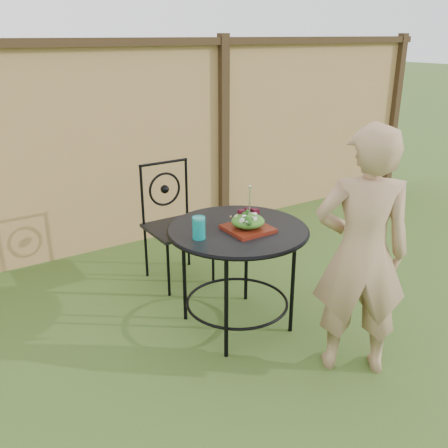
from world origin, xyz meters
name	(u,v)px	position (x,y,z in m)	size (l,w,h in m)	color
ground	(238,369)	(0.00, 0.00, 0.00)	(60.00, 60.00, 0.00)	#2B4416
fence	(97,149)	(0.00, 2.19, 0.95)	(8.00, 0.12, 1.90)	tan
patio_table	(238,247)	(0.28, 0.41, 0.59)	(0.92, 0.92, 0.72)	black
patio_chair	(175,220)	(0.27, 1.29, 0.50)	(0.46, 0.46, 0.95)	black
diner	(361,254)	(0.60, -0.34, 0.74)	(0.54, 0.35, 1.48)	#A17E5C
salad_plate	(248,229)	(0.30, 0.34, 0.74)	(0.27, 0.27, 0.02)	#4A130A
salad	(248,221)	(0.30, 0.34, 0.79)	(0.21, 0.21, 0.08)	#235614
fork	(250,201)	(0.31, 0.34, 0.92)	(0.01, 0.01, 0.18)	silver
drinking_glass	(199,228)	(-0.03, 0.39, 0.79)	(0.08, 0.08, 0.14)	#0C8F90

